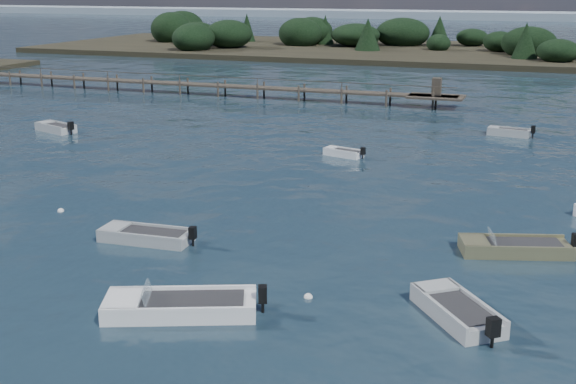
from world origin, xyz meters
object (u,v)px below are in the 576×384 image
at_px(jetty, 184,84).
at_px(tender_far_grey_b, 509,134).
at_px(tender_far_grey, 56,129).
at_px(dinghy_mid_white_b, 514,250).
at_px(dinghy_mid_grey, 146,238).
at_px(tender_far_white, 343,154).
at_px(dinghy_mid_white_a, 180,309).
at_px(dinghy_extra_a, 457,314).

bearing_deg(jetty, tender_far_grey_b, -18.35).
bearing_deg(tender_far_grey, dinghy_mid_white_b, -23.51).
xyz_separation_m(dinghy_mid_grey, tender_far_white, (3.62, 18.64, -0.01)).
relative_size(tender_far_grey, dinghy_mid_grey, 0.90).
bearing_deg(tender_far_grey, dinghy_mid_white_a, -45.92).
relative_size(tender_far_white, dinghy_mid_white_a, 0.53).
xyz_separation_m(tender_far_grey, tender_far_grey_b, (32.57, 10.25, -0.01)).
xyz_separation_m(tender_far_white, jetty, (-23.18, 21.52, 0.85)).
bearing_deg(dinghy_mid_grey, tender_far_grey_b, 65.51).
xyz_separation_m(dinghy_mid_white_b, tender_far_grey, (-34.45, 14.98, 0.02)).
bearing_deg(dinghy_mid_grey, dinghy_mid_white_b, 14.79).
bearing_deg(dinghy_extra_a, dinghy_mid_grey, 167.50).
distance_m(tender_far_white, tender_far_grey_b, 14.37).
height_order(dinghy_mid_grey, tender_far_white, dinghy_mid_grey).
relative_size(dinghy_extra_a, tender_far_white, 1.34).
bearing_deg(tender_far_grey_b, dinghy_mid_white_b, -85.74).
bearing_deg(tender_far_white, dinghy_extra_a, -64.96).
xyz_separation_m(dinghy_mid_grey, tender_far_grey_b, (13.32, 29.25, 0.01)).
bearing_deg(dinghy_mid_white_b, dinghy_extra_a, -101.58).
bearing_deg(tender_far_white, jetty, 137.13).
height_order(tender_far_grey_b, dinghy_mid_white_a, dinghy_mid_white_a).
relative_size(dinghy_extra_a, tender_far_grey, 0.99).
xyz_separation_m(dinghy_mid_grey, dinghy_mid_white_a, (4.86, -5.90, 0.02)).
bearing_deg(dinghy_mid_grey, tender_far_grey, 135.38).
bearing_deg(dinghy_mid_white_b, tender_far_white, 128.37).
height_order(tender_far_grey, dinghy_mid_white_a, dinghy_mid_white_a).
bearing_deg(dinghy_mid_white_a, dinghy_extra_a, 17.79).
bearing_deg(dinghy_extra_a, jetty, 127.63).
height_order(dinghy_mid_white_b, tender_far_white, dinghy_mid_white_b).
relative_size(tender_far_grey, jetty, 0.06).
xyz_separation_m(tender_far_white, tender_far_grey_b, (9.70, 10.61, 0.02)).
xyz_separation_m(dinghy_mid_grey, jetty, (-19.56, 40.15, 0.83)).
height_order(tender_far_white, jetty, jetty).
bearing_deg(dinghy_mid_grey, dinghy_mid_white_a, -50.51).
xyz_separation_m(dinghy_mid_white_b, dinghy_extra_a, (-1.45, -7.06, 0.02)).
distance_m(dinghy_mid_white_b, dinghy_extra_a, 7.21).
distance_m(tender_far_grey, dinghy_mid_white_a, 34.66).
relative_size(dinghy_mid_grey, dinghy_mid_white_a, 0.80).
xyz_separation_m(dinghy_mid_white_b, jetty, (-34.76, 36.14, 0.83)).
height_order(dinghy_extra_a, tender_far_grey, dinghy_extra_a).
distance_m(dinghy_extra_a, dinghy_mid_white_a, 9.33).
xyz_separation_m(dinghy_extra_a, dinghy_mid_white_a, (-8.89, -2.85, -0.01)).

